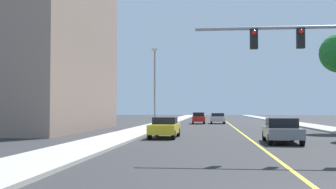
# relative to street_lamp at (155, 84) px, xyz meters

# --- Properties ---
(ground) EXTENTS (192.00, 192.00, 0.00)m
(ground) POSITION_rel_street_lamp_xyz_m (7.78, 12.21, -4.36)
(ground) COLOR #2D2D30
(sidewalk_left) EXTENTS (3.02, 168.00, 0.15)m
(sidewalk_left) POSITION_rel_street_lamp_xyz_m (-1.01, 12.21, -4.28)
(sidewalk_left) COLOR #B2ADA3
(sidewalk_left) RESTS_ON ground
(sidewalk_right) EXTENTS (3.02, 168.00, 0.15)m
(sidewalk_right) POSITION_rel_street_lamp_xyz_m (16.56, 12.21, -4.28)
(sidewalk_right) COLOR #9E9B93
(sidewalk_right) RESTS_ON ground
(lane_marking_center) EXTENTS (0.16, 144.00, 0.01)m
(lane_marking_center) POSITION_rel_street_lamp_xyz_m (7.78, 12.21, -4.35)
(lane_marking_center) COLOR yellow
(lane_marking_center) RESTS_ON ground
(building_left_near) EXTENTS (17.29, 19.62, 17.96)m
(building_left_near) POSITION_rel_street_lamp_xyz_m (-14.13, -1.90, 4.63)
(building_left_near) COLOR gray
(building_left_near) RESTS_ON ground
(street_lamp) EXTENTS (0.56, 0.28, 7.57)m
(street_lamp) POSITION_rel_street_lamp_xyz_m (0.00, 0.00, 0.00)
(street_lamp) COLOR gray
(street_lamp) RESTS_ON sidewalk_left
(car_yellow) EXTENTS (1.85, 4.36, 1.42)m
(car_yellow) POSITION_rel_street_lamp_xyz_m (2.10, -10.25, -3.63)
(car_yellow) COLOR gold
(car_yellow) RESTS_ON ground
(car_gray) EXTENTS (2.07, 4.61, 1.45)m
(car_gray) POSITION_rel_street_lamp_xyz_m (9.33, -13.82, -3.62)
(car_gray) COLOR slate
(car_gray) RESTS_ON ground
(car_red) EXTENTS (1.87, 4.37, 1.55)m
(car_red) POSITION_rel_street_lamp_xyz_m (3.62, 17.81, -3.57)
(car_red) COLOR red
(car_red) RESTS_ON ground
(car_silver) EXTENTS (1.97, 4.09, 1.45)m
(car_silver) POSITION_rel_street_lamp_xyz_m (6.23, 18.62, -3.59)
(car_silver) COLOR #BCBCC1
(car_silver) RESTS_ON ground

